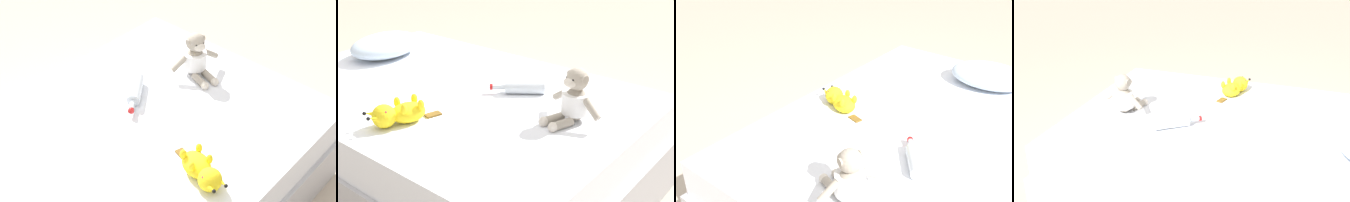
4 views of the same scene
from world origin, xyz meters
The scene contains 6 objects.
ground_plane centered at (0.00, 0.00, 0.00)m, with size 16.00×16.00×0.00m, color #B7A893.
bed centered at (0.00, 0.00, 0.24)m, with size 1.31×1.95×0.48m.
pillow centered at (0.15, 0.67, 0.55)m, with size 0.49×0.37×0.13m.
plush_monkey centered at (0.09, -0.67, 0.58)m, with size 0.24×0.28×0.24m.
plush_yellow_creature centered at (-0.39, -0.12, 0.53)m, with size 0.32×0.18×0.10m.
glass_bottle centered at (0.19, -0.33, 0.52)m, with size 0.20×0.24×0.07m.
Camera 2 is at (-1.42, -1.52, 1.33)m, focal length 48.05 mm.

